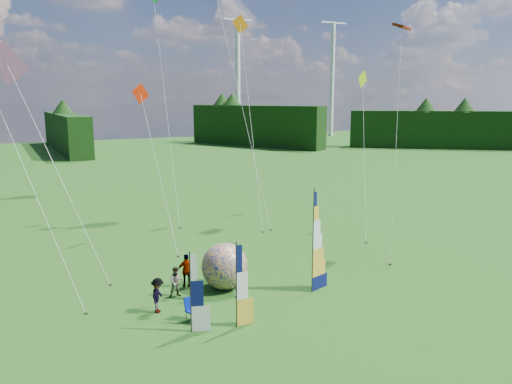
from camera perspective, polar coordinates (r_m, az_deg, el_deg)
name	(u,v)px	position (r m, az deg, el deg)	size (l,w,h in m)	color
ground	(314,318)	(24.43, 6.65, -14.15)	(220.00, 220.00, 0.00)	#2D5D1A
treeline_ring	(316,237)	(23.05, 6.86, -5.09)	(210.00, 210.00, 8.00)	black
turbine_left	(332,80)	(140.27, 8.68, 12.50)	(8.00, 1.20, 30.00)	silver
turbine_right	(238,80)	(133.42, -2.08, 12.71)	(8.00, 1.20, 30.00)	silver
feather_banner_main	(313,243)	(26.54, 6.52, -5.81)	(1.47, 0.10, 5.46)	#0A1047
side_banner_left	(236,287)	(22.71, -2.25, -10.77)	(1.07, 0.10, 3.86)	gold
side_banner_far	(191,294)	(22.48, -7.49, -11.47)	(1.05, 0.10, 3.58)	white
bol_inflatable	(225,266)	(27.38, -3.60, -8.46)	(2.53, 2.53, 2.53)	navy
spectator_a	(194,284)	(26.32, -7.10, -10.36)	(0.60, 0.39, 1.64)	#66594C
spectator_b	(176,282)	(26.77, -9.08, -10.11)	(0.77, 0.38, 1.58)	#66594C
spectator_c	(158,295)	(25.03, -11.16, -11.51)	(1.11, 0.41, 1.72)	#66594C
spectator_d	(187,271)	(27.93, -7.91, -8.88)	(1.09, 0.44, 1.86)	#66594C
camp_chair	(194,309)	(23.98, -7.15, -13.18)	(0.66, 0.66, 1.14)	#001277
kite_whale	(237,77)	(43.50, -2.14, 12.97)	(3.67, 15.74, 23.96)	black
kite_rainbow_delta	(55,150)	(31.29, -22.04, 4.52)	(8.47, 12.55, 14.60)	red
kite_parafoil	(397,126)	(34.15, 15.82, 7.30)	(8.13, 8.46, 16.92)	red
small_kite_red	(158,160)	(35.67, -11.16, 3.56)	(2.64, 10.36, 11.88)	#F32306
small_kite_orange	(251,114)	(41.26, -0.59, 8.87)	(4.58, 10.41, 17.87)	orange
small_kite_yellow	(365,148)	(39.22, 12.31, 4.94)	(6.64, 8.63, 12.96)	#D9EF0F
small_kite_pink	(26,163)	(27.43, -24.80, 3.02)	(6.09, 9.35, 14.09)	pink
small_kite_green	(166,98)	(43.22, -10.29, 10.58)	(3.59, 11.00, 20.57)	green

